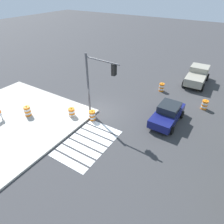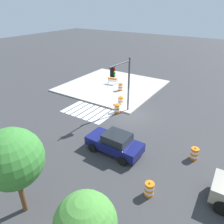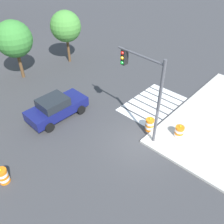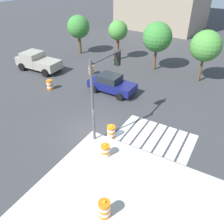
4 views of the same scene
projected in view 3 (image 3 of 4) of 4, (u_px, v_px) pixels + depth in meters
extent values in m
plane|color=#38383A|center=(140.00, 142.00, 14.78)|extent=(120.00, 120.00, 0.00)
cube|color=silver|center=(135.00, 117.00, 16.76)|extent=(0.60, 3.20, 0.02)
cube|color=silver|center=(141.00, 113.00, 17.19)|extent=(0.60, 3.20, 0.02)
cube|color=silver|center=(147.00, 108.00, 17.63)|extent=(0.60, 3.20, 0.02)
cube|color=silver|center=(153.00, 104.00, 18.06)|extent=(0.60, 3.20, 0.02)
cube|color=silver|center=(158.00, 100.00, 18.50)|extent=(0.60, 3.20, 0.02)
cube|color=silver|center=(163.00, 96.00, 18.93)|extent=(0.60, 3.20, 0.02)
cube|color=silver|center=(168.00, 92.00, 19.37)|extent=(0.60, 3.20, 0.02)
cube|color=navy|center=(57.00, 109.00, 16.48)|extent=(4.34, 1.94, 0.70)
cube|color=#1E2328|center=(53.00, 103.00, 15.94)|extent=(1.94, 1.64, 0.60)
cylinder|color=black|center=(65.00, 99.00, 17.98)|extent=(0.67, 0.26, 0.66)
cylinder|color=black|center=(81.00, 110.00, 16.93)|extent=(0.67, 0.26, 0.66)
cylinder|color=black|center=(34.00, 115.00, 16.45)|extent=(0.67, 0.26, 0.66)
cylinder|color=black|center=(50.00, 128.00, 15.40)|extent=(0.67, 0.26, 0.66)
cylinder|color=orange|center=(178.00, 136.00, 15.09)|extent=(0.56, 0.56, 0.18)
cylinder|color=white|center=(179.00, 134.00, 14.98)|extent=(0.56, 0.56, 0.18)
cylinder|color=orange|center=(179.00, 132.00, 14.87)|extent=(0.56, 0.56, 0.18)
cylinder|color=white|center=(180.00, 130.00, 14.76)|extent=(0.56, 0.56, 0.18)
cylinder|color=orange|center=(180.00, 128.00, 14.65)|extent=(0.56, 0.56, 0.18)
sphere|color=yellow|center=(180.00, 126.00, 14.55)|extent=(0.12, 0.12, 0.12)
cylinder|color=orange|center=(5.00, 180.00, 12.43)|extent=(0.56, 0.56, 0.18)
cylinder|color=white|center=(4.00, 178.00, 12.32)|extent=(0.56, 0.56, 0.18)
cylinder|color=orange|center=(3.00, 176.00, 12.21)|extent=(0.56, 0.56, 0.18)
cylinder|color=white|center=(2.00, 174.00, 12.10)|extent=(0.56, 0.56, 0.18)
cylinder|color=orange|center=(1.00, 172.00, 11.99)|extent=(0.56, 0.56, 0.18)
sphere|color=yellow|center=(0.00, 170.00, 11.90)|extent=(0.12, 0.12, 0.12)
cylinder|color=orange|center=(149.00, 129.00, 15.68)|extent=(0.56, 0.56, 0.18)
cylinder|color=white|center=(149.00, 127.00, 15.57)|extent=(0.56, 0.56, 0.18)
cylinder|color=orange|center=(150.00, 125.00, 15.46)|extent=(0.56, 0.56, 0.18)
cylinder|color=white|center=(150.00, 123.00, 15.35)|extent=(0.56, 0.56, 0.18)
cylinder|color=orange|center=(150.00, 120.00, 15.24)|extent=(0.56, 0.56, 0.18)
sphere|color=yellow|center=(150.00, 119.00, 15.14)|extent=(0.12, 0.12, 0.12)
cylinder|color=#4C4C51|center=(159.00, 105.00, 13.03)|extent=(0.18, 0.18, 5.50)
cylinder|color=#4C4C51|center=(140.00, 55.00, 12.44)|extent=(0.30, 3.20, 0.12)
cube|color=black|center=(125.00, 57.00, 13.35)|extent=(0.38, 0.30, 0.90)
sphere|color=red|center=(122.00, 53.00, 13.06)|extent=(0.20, 0.20, 0.20)
sphere|color=#F2A514|center=(122.00, 58.00, 13.25)|extent=(0.20, 0.20, 0.20)
sphere|color=green|center=(122.00, 63.00, 13.43)|extent=(0.20, 0.20, 0.20)
cylinder|color=brown|center=(20.00, 65.00, 20.67)|extent=(0.28, 0.28, 2.49)
sphere|color=#387F33|center=(14.00, 39.00, 19.25)|extent=(3.05, 3.05, 3.05)
cylinder|color=brown|center=(68.00, 49.00, 23.25)|extent=(0.25, 0.25, 2.54)
sphere|color=#478C38|center=(66.00, 26.00, 21.85)|extent=(2.88, 2.88, 2.88)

